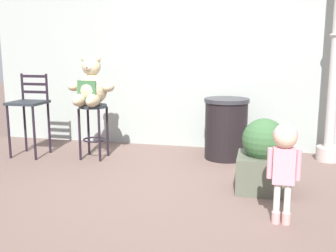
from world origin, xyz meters
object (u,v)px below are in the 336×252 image
child_walking (285,152)px  bar_stool_with_teddy (93,120)px  trash_bin (226,128)px  bar_chair_empty (29,107)px  teddy_bear (91,87)px  planter_with_shrub (263,158)px  lamppost (334,77)px

child_walking → bar_stool_with_teddy: bearing=-23.3°
bar_stool_with_teddy → child_walking: (2.32, -1.54, 0.10)m
bar_stool_with_teddy → trash_bin: bearing=12.8°
bar_stool_with_teddy → bar_chair_empty: (-0.89, -0.05, 0.16)m
teddy_bear → planter_with_shrub: (2.17, -0.73, -0.61)m
teddy_bear → planter_with_shrub: teddy_bear is taller
trash_bin → lamppost: size_ratio=0.29×
bar_stool_with_teddy → planter_with_shrub: bearing=-19.3°
trash_bin → bar_chair_empty: bar_chair_empty is taller
child_walking → planter_with_shrub: bearing=-68.6°
lamppost → teddy_bear: bearing=-168.6°
child_walking → trash_bin: bearing=-61.7°
trash_bin → bar_stool_with_teddy: bearing=-167.2°
bar_chair_empty → planter_with_shrub: (3.06, -0.71, -0.32)m
bar_stool_with_teddy → teddy_bear: teddy_bear is taller
bar_stool_with_teddy → teddy_bear: 0.44m
trash_bin → bar_chair_empty: (-2.59, -0.44, 0.26)m
child_walking → planter_with_shrub: (-0.15, 0.78, -0.27)m
teddy_bear → child_walking: size_ratio=0.76×
lamppost → planter_with_shrub: (-0.83, -1.33, -0.74)m
child_walking → bar_chair_empty: (-3.22, 1.49, 0.05)m
bar_chair_empty → planter_with_shrub: bearing=-13.0°
bar_chair_empty → lamppost: bearing=9.1°
child_walking → planter_with_shrub: 0.84m
planter_with_shrub → bar_stool_with_teddy: bearing=160.7°
bar_stool_with_teddy → trash_bin: 1.74m
bar_stool_with_teddy → teddy_bear: bearing=-90.0°
trash_bin → lamppost: (1.31, 0.19, 0.68)m
teddy_bear → trash_bin: (1.69, 0.42, -0.54)m
trash_bin → bar_chair_empty: bearing=-170.4°
child_walking → teddy_bear: bearing=-22.8°
child_walking → lamppost: (0.68, 2.11, 0.48)m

